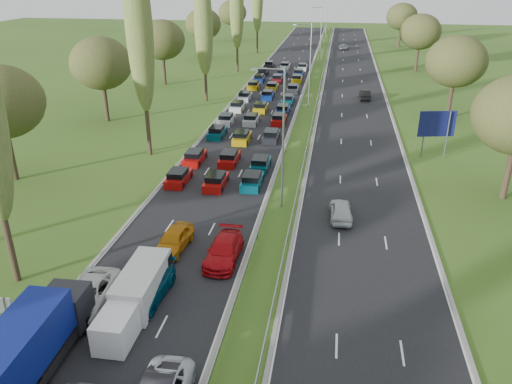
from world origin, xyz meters
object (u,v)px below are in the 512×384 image
at_px(near_car_2, 89,294).
at_px(info_sign, 0,308).
at_px(blue_lorry, 34,341).
at_px(direction_sign, 437,126).
at_px(white_van_rear, 144,282).
at_px(white_van_front, 124,316).

xyz_separation_m(near_car_2, info_sign, (-3.89, -2.84, 0.59)).
xyz_separation_m(blue_lorry, direction_sign, (24.97, 36.32, 1.71)).
distance_m(white_van_rear, direction_sign, 36.83).
relative_size(white_van_front, direction_sign, 0.90).
height_order(near_car_2, blue_lorry, blue_lorry).
bearing_deg(white_van_front, near_car_2, 148.58).
height_order(near_car_2, white_van_rear, white_van_rear).
bearing_deg(white_van_front, direction_sign, 55.63).
bearing_deg(info_sign, blue_lorry, -35.29).
distance_m(near_car_2, direction_sign, 39.70).
height_order(white_van_rear, direction_sign, direction_sign).
height_order(blue_lorry, white_van_rear, blue_lorry).
distance_m(info_sign, direction_sign, 44.32).
relative_size(info_sign, direction_sign, 0.40).
height_order(near_car_2, info_sign, info_sign).
xyz_separation_m(info_sign, direction_sign, (28.80, 33.62, 2.20)).
distance_m(blue_lorry, white_van_rear, 7.50).
relative_size(blue_lorry, white_van_front, 1.80).
bearing_deg(white_van_rear, white_van_front, -90.87).
bearing_deg(info_sign, white_van_rear, 30.42).
bearing_deg(white_van_rear, blue_lorry, -115.86).
height_order(blue_lorry, direction_sign, direction_sign).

